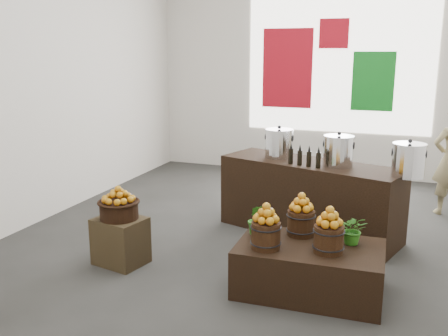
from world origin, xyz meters
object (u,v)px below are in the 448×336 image
(display_table, at_px, (309,269))
(stock_pot_center, at_px, (338,152))
(crate, at_px, (121,241))
(counter, at_px, (309,198))
(stock_pot_right, at_px, (408,161))
(stock_pot_left, at_px, (279,144))
(wicker_basket, at_px, (119,210))

(display_table, relative_size, stock_pot_center, 3.91)
(crate, relative_size, display_table, 0.38)
(counter, distance_m, stock_pot_right, 1.31)
(crate, relative_size, stock_pot_right, 1.47)
(crate, xyz_separation_m, stock_pot_right, (2.80, 1.24, 0.82))
(crate, bearing_deg, stock_pot_left, 53.61)
(counter, xyz_separation_m, stock_pot_left, (-0.43, 0.14, 0.62))
(stock_pot_center, bearing_deg, stock_pot_right, -17.44)
(stock_pot_left, xyz_separation_m, stock_pot_right, (1.53, -0.48, 0.00))
(stock_pot_right, bearing_deg, crate, -156.04)
(crate, distance_m, stock_pot_center, 2.65)
(display_table, relative_size, stock_pot_right, 3.91)
(counter, relative_size, stock_pot_right, 6.47)
(crate, height_order, stock_pot_left, stock_pot_left)
(display_table, distance_m, stock_pot_left, 2.02)
(crate, bearing_deg, stock_pot_center, 36.10)
(counter, height_order, stock_pot_right, stock_pot_right)
(wicker_basket, distance_m, counter, 2.33)
(stock_pot_right, bearing_deg, wicker_basket, -156.04)
(display_table, distance_m, stock_pot_right, 1.67)
(counter, height_order, stock_pot_left, stock_pot_left)
(counter, bearing_deg, crate, -119.51)
(stock_pot_left, distance_m, stock_pot_right, 1.60)
(display_table, distance_m, counter, 1.59)
(counter, bearing_deg, stock_pot_right, -0.00)
(stock_pot_center, xyz_separation_m, stock_pot_right, (0.76, -0.24, 0.00))
(display_table, bearing_deg, stock_pot_left, 111.73)
(stock_pot_left, relative_size, stock_pot_right, 1.00)
(crate, height_order, stock_pot_right, stock_pot_right)
(display_table, xyz_separation_m, stock_pot_left, (-0.73, 1.68, 0.84))
(display_table, bearing_deg, crate, 179.51)
(stock_pot_center, bearing_deg, wicker_basket, -143.90)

